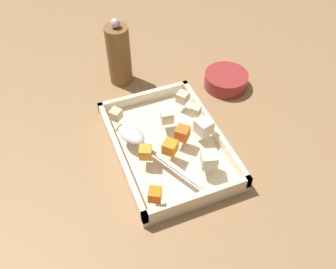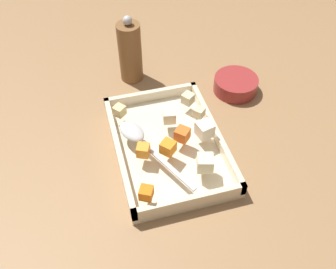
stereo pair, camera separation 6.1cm
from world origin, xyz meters
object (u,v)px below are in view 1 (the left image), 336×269
(baking_dish, at_px, (168,146))
(pepper_mill, at_px, (119,55))
(serving_spoon, at_px, (136,138))
(small_prep_bowl, at_px, (226,80))

(baking_dish, xyz_separation_m, pepper_mill, (-0.29, -0.03, 0.07))
(baking_dish, distance_m, serving_spoon, 0.08)
(serving_spoon, distance_m, pepper_mill, 0.27)
(pepper_mill, bearing_deg, small_prep_bowl, 63.10)
(serving_spoon, distance_m, small_prep_bowl, 0.33)
(small_prep_bowl, bearing_deg, baking_dish, -55.87)
(baking_dish, distance_m, small_prep_bowl, 0.28)
(serving_spoon, xyz_separation_m, small_prep_bowl, (-0.14, 0.30, -0.03))
(pepper_mill, xyz_separation_m, small_prep_bowl, (0.13, 0.26, -0.06))
(baking_dish, bearing_deg, small_prep_bowl, 124.13)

